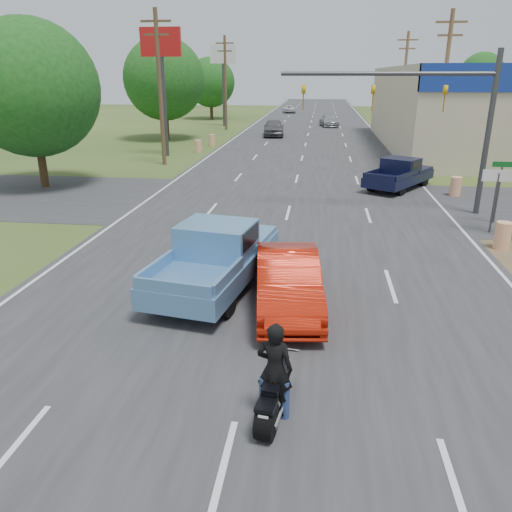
# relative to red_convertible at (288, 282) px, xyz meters

# --- Properties ---
(ground) EXTENTS (200.00, 200.00, 0.00)m
(ground) POSITION_rel_red_convertible_xyz_m (-0.62, -6.14, -0.77)
(ground) COLOR #2E481D
(ground) RESTS_ON ground
(main_road) EXTENTS (15.00, 180.00, 0.02)m
(main_road) POSITION_rel_red_convertible_xyz_m (-0.62, 33.86, -0.76)
(main_road) COLOR #2D2D30
(main_road) RESTS_ON ground
(cross_road) EXTENTS (120.00, 10.00, 0.02)m
(cross_road) POSITION_rel_red_convertible_xyz_m (-0.62, 11.86, -0.76)
(cross_road) COLOR #2D2D30
(cross_road) RESTS_ON ground
(utility_pole_2) EXTENTS (2.00, 0.28, 10.00)m
(utility_pole_2) POSITION_rel_red_convertible_xyz_m (8.88, 24.86, 4.55)
(utility_pole_2) COLOR #4C3823
(utility_pole_2) RESTS_ON ground
(utility_pole_3) EXTENTS (2.00, 0.28, 10.00)m
(utility_pole_3) POSITION_rel_red_convertible_xyz_m (8.88, 42.86, 4.55)
(utility_pole_3) COLOR #4C3823
(utility_pole_3) RESTS_ON ground
(utility_pole_5) EXTENTS (2.00, 0.28, 10.00)m
(utility_pole_5) POSITION_rel_red_convertible_xyz_m (-10.12, 21.86, 4.55)
(utility_pole_5) COLOR #4C3823
(utility_pole_5) RESTS_ON ground
(utility_pole_6) EXTENTS (2.00, 0.28, 10.00)m
(utility_pole_6) POSITION_rel_red_convertible_xyz_m (-10.12, 45.86, 4.55)
(utility_pole_6) COLOR #4C3823
(utility_pole_6) RESTS_ON ground
(tree_0) EXTENTS (7.14, 7.14, 8.84)m
(tree_0) POSITION_rel_red_convertible_xyz_m (-14.62, 13.86, 4.49)
(tree_0) COLOR #422D19
(tree_0) RESTS_ON ground
(tree_1) EXTENTS (7.56, 7.56, 9.36)m
(tree_1) POSITION_rel_red_convertible_xyz_m (-14.12, 35.86, 4.80)
(tree_1) COLOR #422D19
(tree_1) RESTS_ON ground
(tree_2) EXTENTS (6.72, 6.72, 8.32)m
(tree_2) POSITION_rel_red_convertible_xyz_m (-14.82, 59.86, 4.18)
(tree_2) COLOR #422D19
(tree_2) RESTS_ON ground
(tree_5) EXTENTS (7.98, 7.98, 9.88)m
(tree_5) POSITION_rel_red_convertible_xyz_m (29.38, 88.86, 5.11)
(tree_5) COLOR #422D19
(tree_5) RESTS_ON ground
(tree_6) EXTENTS (8.82, 8.82, 10.92)m
(tree_6) POSITION_rel_red_convertible_xyz_m (-30.62, 88.86, 5.73)
(tree_6) COLOR #422D19
(tree_6) RESTS_ON ground
(barrel_0) EXTENTS (0.56, 0.56, 1.00)m
(barrel_0) POSITION_rel_red_convertible_xyz_m (7.38, 5.86, -0.27)
(barrel_0) COLOR orange
(barrel_0) RESTS_ON ground
(barrel_1) EXTENTS (0.56, 0.56, 1.00)m
(barrel_1) POSITION_rel_red_convertible_xyz_m (7.78, 14.36, -0.27)
(barrel_1) COLOR orange
(barrel_1) RESTS_ON ground
(barrel_2) EXTENTS (0.56, 0.56, 1.00)m
(barrel_2) POSITION_rel_red_convertible_xyz_m (-9.12, 27.86, -0.27)
(barrel_2) COLOR orange
(barrel_2) RESTS_ON ground
(barrel_3) EXTENTS (0.56, 0.56, 1.00)m
(barrel_3) POSITION_rel_red_convertible_xyz_m (-8.82, 31.86, -0.27)
(barrel_3) COLOR orange
(barrel_3) RESTS_ON ground
(pole_sign_left_near) EXTENTS (3.00, 0.35, 9.20)m
(pole_sign_left_near) POSITION_rel_red_convertible_xyz_m (-11.12, 25.86, 6.40)
(pole_sign_left_near) COLOR #3F3F44
(pole_sign_left_near) RESTS_ON ground
(pole_sign_left_far) EXTENTS (3.00, 0.35, 9.20)m
(pole_sign_left_far) POSITION_rel_red_convertible_xyz_m (-11.12, 49.86, 6.40)
(pole_sign_left_far) COLOR #3F3F44
(pole_sign_left_far) RESTS_ON ground
(lane_sign) EXTENTS (1.20, 0.08, 2.52)m
(lane_sign) POSITION_rel_red_convertible_xyz_m (7.58, 7.86, 1.13)
(lane_sign) COLOR #3F3F44
(lane_sign) RESTS_ON ground
(street_name_sign) EXTENTS (0.80, 0.08, 2.61)m
(street_name_sign) POSITION_rel_red_convertible_xyz_m (8.18, 9.36, 0.84)
(street_name_sign) COLOR #3F3F44
(street_name_sign) RESTS_ON ground
(signal_mast) EXTENTS (9.12, 0.40, 7.00)m
(signal_mast) POSITION_rel_red_convertible_xyz_m (5.20, 10.86, 4.03)
(signal_mast) COLOR #3F3F44
(signal_mast) RESTS_ON ground
(red_convertible) EXTENTS (2.18, 4.84, 1.54)m
(red_convertible) POSITION_rel_red_convertible_xyz_m (0.00, 0.00, 0.00)
(red_convertible) COLOR #B41A08
(red_convertible) RESTS_ON ground
(motorcycle) EXTENTS (0.71, 2.08, 1.05)m
(motorcycle) POSITION_rel_red_convertible_xyz_m (0.06, -4.65, -0.30)
(motorcycle) COLOR black
(motorcycle) RESTS_ON ground
(rider) EXTENTS (0.72, 0.53, 1.82)m
(rider) POSITION_rel_red_convertible_xyz_m (0.07, -4.60, 0.14)
(rider) COLOR black
(rider) RESTS_ON ground
(blue_pickup) EXTENTS (3.22, 6.13, 1.93)m
(blue_pickup) POSITION_rel_red_convertible_xyz_m (-2.16, 1.32, 0.21)
(blue_pickup) COLOR black
(blue_pickup) RESTS_ON ground
(navy_pickup) EXTENTS (4.36, 5.31, 1.68)m
(navy_pickup) POSITION_rel_red_convertible_xyz_m (5.16, 15.94, 0.08)
(navy_pickup) COLOR black
(navy_pickup) RESTS_ON ground
(distant_car_grey) EXTENTS (2.44, 5.13, 1.69)m
(distant_car_grey) POSITION_rel_red_convertible_xyz_m (-4.11, 40.01, 0.08)
(distant_car_grey) COLOR #515155
(distant_car_grey) RESTS_ON ground
(distant_car_silver) EXTENTS (2.62, 4.93, 1.36)m
(distant_car_silver) POSITION_rel_red_convertible_xyz_m (1.66, 51.01, -0.09)
(distant_car_silver) COLOR #98989C
(distant_car_silver) RESTS_ON ground
(distant_car_white) EXTENTS (2.37, 4.40, 1.17)m
(distant_car_white) POSITION_rel_red_convertible_xyz_m (-4.65, 73.65, -0.18)
(distant_car_white) COLOR silver
(distant_car_white) RESTS_ON ground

